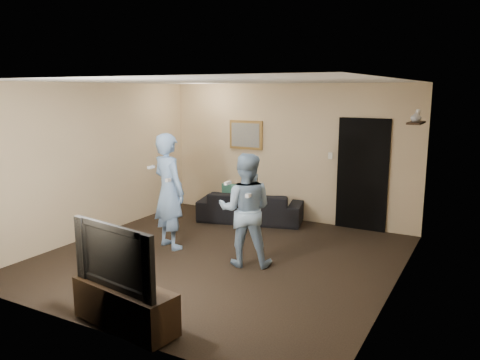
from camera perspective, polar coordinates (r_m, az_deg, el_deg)
The scene contains 19 objects.
ground at distance 7.15m, azimuth -2.31°, elevation -9.37°, with size 5.00×5.00×0.00m, color black.
ceiling at distance 6.71m, azimuth -2.48°, elevation 11.95°, with size 5.00×5.00×0.04m, color silver.
wall_back at distance 9.02m, azimuth 5.86°, elevation 3.35°, with size 5.00×0.04×2.60m, color #C9B086.
wall_front at distance 4.89m, azimuth -17.74°, elevation -3.54°, with size 5.00×0.04×2.60m, color #C9B086.
wall_left at distance 8.37m, azimuth -17.23°, elevation 2.33°, with size 0.04×5.00×2.60m, color #C9B086.
wall_right at distance 5.94m, azimuth 18.74°, elevation -1.12°, with size 0.04×5.00×2.60m, color #C9B086.
sofa at distance 8.96m, azimuth 1.30°, elevation -3.25°, with size 1.97×0.77×0.57m, color black.
throw_pillow at distance 9.11m, azimuth -1.05°, elevation -1.76°, with size 0.40×0.13×0.40m, color #1B5347.
painting_frame at distance 9.35m, azimuth 0.73°, elevation 5.52°, with size 0.72×0.05×0.57m, color olive.
painting_canvas at distance 9.32m, azimuth 0.65°, elevation 5.51°, with size 0.62×0.01×0.47m, color slate.
doorway at distance 8.58m, azimuth 14.69°, elevation 0.63°, with size 0.90×0.06×2.00m, color black.
light_switch at distance 8.70m, azimuth 10.96°, elevation 2.93°, with size 0.08×0.02×0.12m, color silver.
wall_shelf at distance 7.63m, azimuth 20.68°, elevation 6.55°, with size 0.20×0.60×0.03m, color black.
shelf_vase at distance 7.57m, azimuth 20.67°, elevation 7.26°, with size 0.16×0.16×0.16m, color #BABABF.
shelf_figurine at distance 7.76m, azimuth 20.88°, elevation 7.38°, with size 0.06×0.06×0.18m, color silver.
tv_console at distance 5.23m, azimuth -13.84°, elevation -14.62°, with size 1.25×0.40×0.45m, color black.
television at distance 5.02m, azimuth -14.14°, elevation -8.77°, with size 1.19×0.16×0.68m, color black.
wii_player_left at distance 7.43m, azimuth -8.65°, elevation -1.36°, with size 0.78×0.64×1.83m.
wii_player_right at distance 6.64m, azimuth 0.67°, elevation -3.65°, with size 0.95×0.85×1.62m.
Camera 1 is at (3.48, -5.74, 2.48)m, focal length 35.00 mm.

